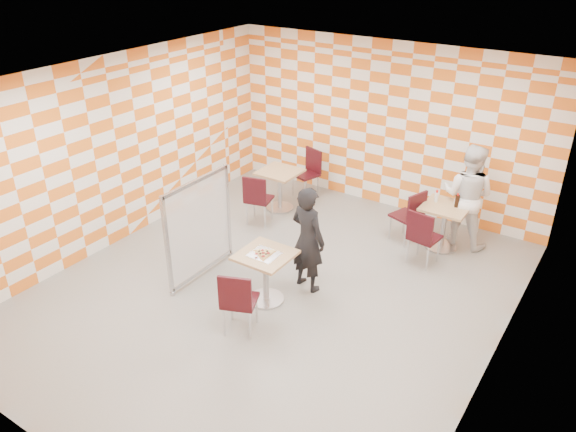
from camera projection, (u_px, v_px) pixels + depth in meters
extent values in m
plane|color=gray|center=(275.00, 291.00, 8.06)|extent=(7.00, 7.00, 0.00)
plane|color=white|center=(272.00, 82.00, 6.68)|extent=(7.00, 7.00, 0.00)
plane|color=white|center=(386.00, 126.00, 9.96)|extent=(6.00, 0.00, 6.00)
plane|color=white|center=(117.00, 152.00, 8.84)|extent=(0.00, 7.00, 7.00)
plane|color=white|center=(507.00, 263.00, 5.90)|extent=(0.00, 7.00, 7.00)
cube|color=tan|center=(265.00, 255.00, 7.52)|extent=(0.70, 0.70, 0.04)
cylinder|color=#A5A5AA|center=(266.00, 278.00, 7.69)|extent=(0.08, 0.08, 0.70)
cylinder|color=#A5A5AA|center=(266.00, 299.00, 7.85)|extent=(0.50, 0.50, 0.03)
cube|color=tan|center=(446.00, 207.00, 8.82)|extent=(0.70, 0.70, 0.04)
cylinder|color=#A5A5AA|center=(443.00, 227.00, 8.99)|extent=(0.08, 0.08, 0.70)
cylinder|color=#A5A5AA|center=(440.00, 246.00, 9.15)|extent=(0.50, 0.50, 0.03)
cube|color=tan|center=(280.00, 172.00, 10.09)|extent=(0.70, 0.70, 0.04)
cylinder|color=#A5A5AA|center=(280.00, 190.00, 10.26)|extent=(0.08, 0.08, 0.70)
cylinder|color=#A5A5AA|center=(280.00, 208.00, 10.42)|extent=(0.50, 0.50, 0.03)
cube|color=#350A10|center=(240.00, 301.00, 7.08)|extent=(0.55, 0.55, 0.04)
cube|color=#350A10|center=(235.00, 293.00, 6.79)|extent=(0.40, 0.20, 0.45)
cylinder|color=silver|center=(257.00, 309.00, 7.31)|extent=(0.03, 0.03, 0.43)
cylinder|color=silver|center=(232.00, 306.00, 7.36)|extent=(0.03, 0.03, 0.43)
cylinder|color=silver|center=(250.00, 325.00, 7.01)|extent=(0.03, 0.03, 0.43)
cylinder|color=silver|center=(224.00, 322.00, 7.07)|extent=(0.03, 0.03, 0.43)
cube|color=#350A10|center=(425.00, 237.00, 8.53)|extent=(0.47, 0.47, 0.04)
cube|color=#350A10|center=(420.00, 227.00, 8.28)|extent=(0.42, 0.09, 0.45)
cylinder|color=silver|center=(438.00, 250.00, 8.65)|extent=(0.03, 0.03, 0.43)
cylinder|color=silver|center=(419.00, 243.00, 8.85)|extent=(0.03, 0.03, 0.43)
cylinder|color=silver|center=(427.00, 259.00, 8.43)|extent=(0.03, 0.03, 0.43)
cylinder|color=silver|center=(408.00, 251.00, 8.62)|extent=(0.03, 0.03, 0.43)
cube|color=#350A10|center=(406.00, 216.00, 9.16)|extent=(0.53, 0.53, 0.04)
cube|color=#350A10|center=(417.00, 207.00, 8.91)|extent=(0.18, 0.41, 0.45)
cylinder|color=silver|center=(404.00, 222.00, 9.48)|extent=(0.03, 0.03, 0.43)
cylinder|color=silver|center=(390.00, 228.00, 9.30)|extent=(0.03, 0.03, 0.43)
cylinder|color=silver|center=(419.00, 230.00, 9.24)|extent=(0.03, 0.03, 0.43)
cylinder|color=silver|center=(405.00, 236.00, 9.06)|extent=(0.03, 0.03, 0.43)
cube|color=#350A10|center=(259.00, 199.00, 9.73)|extent=(0.51, 0.51, 0.04)
cube|color=#350A10|center=(254.00, 191.00, 9.45)|extent=(0.42, 0.14, 0.45)
cylinder|color=silver|center=(272.00, 209.00, 9.93)|extent=(0.03, 0.03, 0.43)
cylinder|color=silver|center=(254.00, 206.00, 10.03)|extent=(0.03, 0.03, 0.43)
cylinder|color=silver|center=(265.00, 217.00, 9.65)|extent=(0.03, 0.03, 0.43)
cylinder|color=silver|center=(247.00, 214.00, 9.75)|extent=(0.03, 0.03, 0.43)
cube|color=#350A10|center=(306.00, 175.00, 10.70)|extent=(0.52, 0.52, 0.04)
cube|color=#350A10|center=(314.00, 160.00, 10.70)|extent=(0.41, 0.16, 0.45)
cylinder|color=silver|center=(293.00, 185.00, 10.83)|extent=(0.03, 0.03, 0.43)
cylinder|color=silver|center=(305.00, 191.00, 10.59)|extent=(0.03, 0.03, 0.43)
cylinder|color=silver|center=(306.00, 181.00, 11.02)|extent=(0.03, 0.03, 0.43)
cylinder|color=silver|center=(318.00, 186.00, 10.79)|extent=(0.03, 0.03, 0.43)
cube|color=white|center=(199.00, 227.00, 8.08)|extent=(0.02, 1.30, 1.40)
cube|color=#B2B2B7|center=(195.00, 181.00, 7.75)|extent=(0.05, 1.30, 0.05)
cube|color=#B2B2B7|center=(203.00, 269.00, 8.41)|extent=(0.05, 1.30, 0.05)
cube|color=#B2B2B7|center=(167.00, 246.00, 7.60)|extent=(0.05, 0.05, 1.50)
cylinder|color=#B2B2B7|center=(172.00, 293.00, 7.95)|extent=(0.08, 0.08, 0.05)
cube|color=#B2B2B7|center=(228.00, 210.00, 8.56)|extent=(0.05, 0.05, 1.50)
cylinder|color=#B2B2B7|center=(230.00, 254.00, 8.92)|extent=(0.08, 0.08, 0.05)
imported|color=black|center=(308.00, 239.00, 7.80)|extent=(0.64, 0.49, 1.57)
imported|color=white|center=(467.00, 196.00, 8.90)|extent=(0.85, 0.68, 1.71)
cube|color=silver|center=(264.00, 254.00, 7.50)|extent=(0.38, 0.34, 0.01)
cone|color=tan|center=(264.00, 254.00, 7.49)|extent=(0.40, 0.40, 0.02)
cone|color=#F2D88C|center=(265.00, 252.00, 7.50)|extent=(0.33, 0.33, 0.01)
cylinder|color=maroon|center=(256.00, 254.00, 7.44)|extent=(0.04, 0.04, 0.01)
cylinder|color=maroon|center=(263.00, 256.00, 7.39)|extent=(0.04, 0.04, 0.01)
cylinder|color=maroon|center=(263.00, 253.00, 7.47)|extent=(0.04, 0.04, 0.01)
cylinder|color=maroon|center=(263.00, 250.00, 7.53)|extent=(0.04, 0.04, 0.01)
cylinder|color=maroon|center=(268.00, 253.00, 7.46)|extent=(0.04, 0.04, 0.01)
torus|color=black|center=(266.00, 254.00, 7.43)|extent=(0.03, 0.03, 0.01)
torus|color=black|center=(260.00, 253.00, 7.45)|extent=(0.03, 0.03, 0.01)
torus|color=black|center=(267.00, 251.00, 7.50)|extent=(0.03, 0.03, 0.01)
torus|color=black|center=(259.00, 251.00, 7.50)|extent=(0.03, 0.03, 0.01)
cylinder|color=white|center=(436.00, 197.00, 8.92)|extent=(0.06, 0.06, 0.16)
cylinder|color=red|center=(437.00, 191.00, 8.87)|extent=(0.04, 0.04, 0.04)
cylinder|color=black|center=(457.00, 201.00, 8.74)|extent=(0.07, 0.07, 0.20)
cylinder|color=red|center=(458.00, 194.00, 8.69)|extent=(0.03, 0.03, 0.03)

